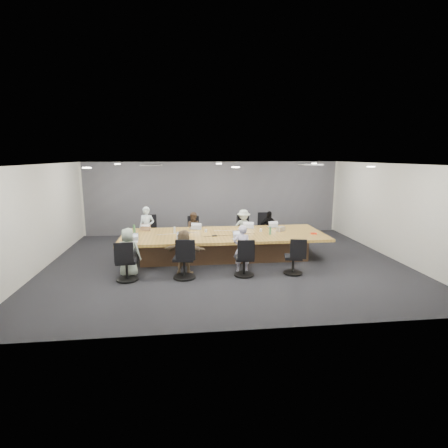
{
  "coord_description": "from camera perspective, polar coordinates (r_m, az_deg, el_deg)",
  "views": [
    {
      "loc": [
        -1.17,
        -9.6,
        3.02
      ],
      "look_at": [
        0.0,
        0.4,
        1.05
      ],
      "focal_mm": 28.0,
      "sensor_mm": 36.0,
      "label": 1
    }
  ],
  "objects": [
    {
      "name": "mic_right",
      "position": [
        10.71,
        2.65,
        -1.15
      ],
      "size": [
        0.19,
        0.16,
        0.03
      ],
      "primitive_type": "cube",
      "rotation": [
        0.0,
        0.0,
        0.42
      ],
      "color": "black",
      "rests_on": "conference_table"
    },
    {
      "name": "laptop_6",
      "position": [
        9.69,
        2.41,
        -2.49
      ],
      "size": [
        0.37,
        0.28,
        0.02
      ],
      "primitive_type": "cube",
      "rotation": [
        0.0,
        0.0,
        0.15
      ],
      "color": "#B2B2B7",
      "rests_on": "conference_table"
    },
    {
      "name": "mug_brown",
      "position": [
        10.3,
        -14.78,
        -1.77
      ],
      "size": [
        0.12,
        0.12,
        0.11
      ],
      "primitive_type": "cylinder",
      "rotation": [
        0.0,
        0.0,
        0.35
      ],
      "color": "brown",
      "rests_on": "conference_table"
    },
    {
      "name": "chair_5",
      "position": [
        8.79,
        -6.52,
        -6.09
      ],
      "size": [
        0.67,
        0.67,
        0.88
      ],
      "primitive_type": null,
      "rotation": [
        0.0,
        0.0,
        -0.15
      ],
      "color": "black",
      "rests_on": "ground"
    },
    {
      "name": "laptop_5",
      "position": [
        9.57,
        -6.59,
        -2.73
      ],
      "size": [
        0.38,
        0.28,
        0.02
      ],
      "primitive_type": "cube",
      "rotation": [
        0.0,
        0.0,
        -0.12
      ],
      "color": "#B2B2B7",
      "rests_on": "conference_table"
    },
    {
      "name": "chair_7",
      "position": [
        9.24,
        11.23,
        -5.78
      ],
      "size": [
        0.61,
        0.61,
        0.75
      ],
      "primitive_type": null,
      "rotation": [
        0.0,
        0.0,
        -0.23
      ],
      "color": "black",
      "rests_on": "ground"
    },
    {
      "name": "wall_right",
      "position": [
        11.53,
        25.79,
        1.88
      ],
      "size": [
        0.0,
        8.0,
        2.8
      ],
      "primitive_type": "cube",
      "rotation": [
        1.57,
        0.0,
        -1.57
      ],
      "color": "beige",
      "rests_on": "ground"
    },
    {
      "name": "mic_left",
      "position": [
        10.09,
        -1.57,
        -1.91
      ],
      "size": [
        0.15,
        0.11,
        0.03
      ],
      "primitive_type": "cube",
      "rotation": [
        0.0,
        0.0,
        0.12
      ],
      "color": "black",
      "rests_on": "conference_table"
    },
    {
      "name": "floor",
      "position": [
        10.13,
        0.26,
        -6.27
      ],
      "size": [
        10.0,
        8.0,
        0.0
      ],
      "primitive_type": "cube",
      "color": "black",
      "rests_on": "ground"
    },
    {
      "name": "curtain",
      "position": [
        13.67,
        -1.72,
        4.26
      ],
      "size": [
        9.8,
        0.04,
        2.8
      ],
      "primitive_type": "cube",
      "color": "slate",
      "rests_on": "ground"
    },
    {
      "name": "laptop_0",
      "position": [
        11.2,
        -12.76,
        -0.91
      ],
      "size": [
        0.35,
        0.27,
        0.02
      ],
      "primitive_type": "cube",
      "rotation": [
        0.0,
        0.0,
        2.94
      ],
      "color": "#8C6647",
      "rests_on": "conference_table"
    },
    {
      "name": "laptop_4",
      "position": [
        9.68,
        -14.92,
        -2.88
      ],
      "size": [
        0.35,
        0.25,
        0.02
      ],
      "primitive_type": "cube",
      "rotation": [
        0.0,
        0.0,
        0.03
      ],
      "color": "#B2B2B7",
      "rests_on": "conference_table"
    },
    {
      "name": "conference_table",
      "position": [
        10.5,
        -0.06,
        -3.37
      ],
      "size": [
        6.0,
        2.2,
        0.74
      ],
      "color": "#533624",
      "rests_on": "ground"
    },
    {
      "name": "chair_2",
      "position": [
        12.25,
        2.9,
        -1.15
      ],
      "size": [
        0.74,
        0.74,
        0.86
      ],
      "primitive_type": null,
      "rotation": [
        0.0,
        0.0,
        3.46
      ],
      "color": "black",
      "rests_on": "ground"
    },
    {
      "name": "chair_6",
      "position": [
        8.93,
        3.3,
        -6.06
      ],
      "size": [
        0.55,
        0.55,
        0.79
      ],
      "primitive_type": null,
      "rotation": [
        0.0,
        0.0,
        -0.04
      ],
      "color": "black",
      "rests_on": "ground"
    },
    {
      "name": "wall_front",
      "position": [
        5.95,
        4.96,
        -4.77
      ],
      "size": [
        10.0,
        0.0,
        2.8
      ],
      "primitive_type": "cube",
      "rotation": [
        -1.57,
        0.0,
        0.0
      ],
      "color": "beige",
      "rests_on": "ground"
    },
    {
      "name": "stapler",
      "position": [
        9.92,
        3.14,
        -2.07
      ],
      "size": [
        0.15,
        0.08,
        0.06
      ],
      "primitive_type": "cube",
      "rotation": [
        0.0,
        0.0,
        0.31
      ],
      "color": "black",
      "rests_on": "conference_table"
    },
    {
      "name": "chair_1",
      "position": [
        12.1,
        -4.88,
        -1.63
      ],
      "size": [
        0.54,
        0.54,
        0.74
      ],
      "primitive_type": null,
      "rotation": [
        0.0,
        0.0,
        3.05
      ],
      "color": "black",
      "rests_on": "ground"
    },
    {
      "name": "snack_packet",
      "position": [
        10.69,
        14.44,
        -1.5
      ],
      "size": [
        0.19,
        0.14,
        0.04
      ],
      "primitive_type": "cube",
      "rotation": [
        0.0,
        0.0,
        -0.16
      ],
      "color": "red",
      "rests_on": "conference_table"
    },
    {
      "name": "bottle_clear",
      "position": [
        10.54,
        -8.08,
        -0.98
      ],
      "size": [
        0.07,
        0.07,
        0.2
      ],
      "primitive_type": "cylinder",
      "rotation": [
        0.0,
        0.0,
        -0.3
      ],
      "color": "silver",
      "rests_on": "conference_table"
    },
    {
      "name": "person_1",
      "position": [
        11.71,
        -4.84,
        -0.95
      ],
      "size": [
        0.62,
        0.5,
        1.18
      ],
      "primitive_type": "imported",
      "rotation": [
        0.0,
        0.0,
        6.18
      ],
      "color": "#463325",
      "rests_on": "ground"
    },
    {
      "name": "person_5",
      "position": [
        9.08,
        -6.55,
        -4.53
      ],
      "size": [
        1.14,
        0.6,
        1.18
      ],
      "primitive_type": "imported",
      "rotation": [
        0.0,
        0.0,
        2.9
      ],
      "color": "brown",
      "rests_on": "ground"
    },
    {
      "name": "laptop_2",
      "position": [
        11.31,
        3.67,
        -0.53
      ],
      "size": [
        0.38,
        0.3,
        0.02
      ],
      "primitive_type": "cube",
      "rotation": [
        0.0,
        0.0,
        2.96
      ],
      "color": "#B2B2B7",
      "rests_on": "conference_table"
    },
    {
      "name": "person_3",
      "position": [
        12.05,
        7.29,
        -0.67
      ],
      "size": [
        0.72,
        0.37,
        1.17
      ],
      "primitive_type": "imported",
      "rotation": [
        0.0,
        0.0,
        6.41
      ],
      "color": "black",
      "rests_on": "ground"
    },
    {
      "name": "cup_white_near",
      "position": [
        10.73,
        6.05,
        -1.01
      ],
      "size": [
        0.09,
        0.09,
        0.09
      ],
      "primitive_type": "cylinder",
      "rotation": [
        0.0,
        0.0,
        -0.21
      ],
      "color": "white",
      "rests_on": "conference_table"
    },
    {
      "name": "chair_4",
      "position": [
        8.91,
        -15.62,
        -6.36
      ],
      "size": [
        0.59,
        0.59,
        0.83
      ],
      "primitive_type": null,
      "rotation": [
        0.0,
        0.0,
        0.05
      ],
      "color": "black",
      "rests_on": "ground"
    },
    {
      "name": "person_4",
      "position": [
        9.18,
        -15.36,
        -4.46
      ],
      "size": [
        0.65,
        0.46,
        1.25
      ],
      "primitive_type": "imported",
      "rotation": [
        0.0,
        0.0,
        3.04
      ],
      "color": "#98A997",
      "rests_on": "ground"
    },
    {
      "name": "chair_0",
      "position": [
        12.14,
        -12.26,
        -1.49
      ],
      "size": [
        0.67,
        0.67,
        0.86
      ],
      "primitive_type": null,
      "rotation": [
        0.0,
        0.0,
        3.31
      ],
      "color": "black",
      "rests_on": "ground"
    },
    {
      "name": "person_0",
      "position": [
        11.75,
        -12.47,
        -0.6
      ],
      "size": [
        0.56,
        0.43,
        1.39
      ],
      "primitive_type": "imported",
      "rotation": [
        0.0,
        0.0,
        6.08
      ],
      "color": "white",
      "rests_on": "ground"
    },
    {
      "name": "person_2",
      "position": [
        11.87,
        3.19,
        -0.61
      ],
      "size": [
        0.81,
        0.48,
        1.24
      ],
      "primitive_type": "imported",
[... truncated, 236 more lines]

